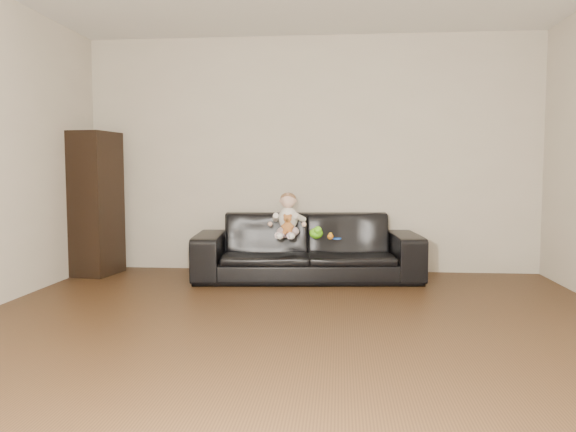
# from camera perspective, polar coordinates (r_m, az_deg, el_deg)

# --- Properties ---
(floor) EXTENTS (5.50, 5.50, 0.00)m
(floor) POSITION_cam_1_polar(r_m,az_deg,el_deg) (3.70, -0.06, -13.01)
(floor) COLOR #432B17
(floor) RESTS_ON ground
(wall_back) EXTENTS (5.00, 0.00, 5.00)m
(wall_back) POSITION_cam_1_polar(r_m,az_deg,el_deg) (6.28, 2.31, 6.25)
(wall_back) COLOR beige
(wall_back) RESTS_ON ground
(wall_front) EXTENTS (5.00, 0.00, 5.00)m
(wall_front) POSITION_cam_1_polar(r_m,az_deg,el_deg) (0.85, -18.46, 16.40)
(wall_front) COLOR beige
(wall_front) RESTS_ON ground
(sofa) EXTENTS (2.37, 1.11, 0.67)m
(sofa) POSITION_cam_1_polar(r_m,az_deg,el_deg) (5.83, 1.95, -3.12)
(sofa) COLOR black
(sofa) RESTS_ON floor
(cabinet) EXTENTS (0.45, 0.58, 1.54)m
(cabinet) POSITION_cam_1_polar(r_m,az_deg,el_deg) (6.38, -18.92, 1.20)
(cabinet) COLOR black
(cabinet) RESTS_ON floor
(shelf_item) EXTENTS (0.21, 0.27, 0.28)m
(shelf_item) POSITION_cam_1_polar(r_m,az_deg,el_deg) (6.36, -18.84, 4.31)
(shelf_item) COLOR silver
(shelf_item) RESTS_ON cabinet
(baby) EXTENTS (0.33, 0.40, 0.46)m
(baby) POSITION_cam_1_polar(r_m,az_deg,el_deg) (5.69, -0.01, -0.19)
(baby) COLOR silver
(baby) RESTS_ON sofa
(teddy_bear) EXTENTS (0.12, 0.12, 0.19)m
(teddy_bear) POSITION_cam_1_polar(r_m,az_deg,el_deg) (5.55, -0.04, -0.84)
(teddy_bear) COLOR #B96E34
(teddy_bear) RESTS_ON sofa
(toy_green) EXTENTS (0.18, 0.20, 0.11)m
(toy_green) POSITION_cam_1_polar(r_m,az_deg,el_deg) (5.62, 2.88, -1.76)
(toy_green) COLOR #6AEC1B
(toy_green) RESTS_ON sofa
(toy_rattle) EXTENTS (0.08, 0.08, 0.06)m
(toy_rattle) POSITION_cam_1_polar(r_m,az_deg,el_deg) (5.56, 4.34, -2.09)
(toy_rattle) COLOR orange
(toy_rattle) RESTS_ON sofa
(toy_blue_disc) EXTENTS (0.09, 0.09, 0.01)m
(toy_blue_disc) POSITION_cam_1_polar(r_m,az_deg,el_deg) (5.61, 4.99, -2.29)
(toy_blue_disc) COLOR blue
(toy_blue_disc) RESTS_ON sofa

